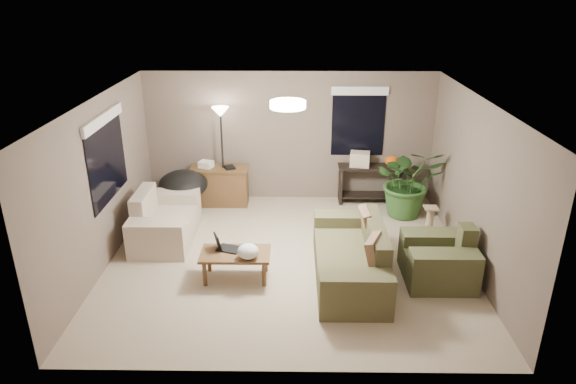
{
  "coord_description": "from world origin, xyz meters",
  "views": [
    {
      "loc": [
        0.1,
        -7.01,
        4.01
      ],
      "look_at": [
        0.0,
        0.2,
        1.05
      ],
      "focal_mm": 32.0,
      "sensor_mm": 36.0,
      "label": 1
    }
  ],
  "objects_px": {
    "papasan_chair": "(184,188)",
    "armchair": "(439,261)",
    "floor_lamp": "(221,124)",
    "desk": "(220,186)",
    "coffee_table": "(235,256)",
    "console_table": "(371,181)",
    "main_sofa": "(352,259)",
    "cat_scratching_post": "(429,222)",
    "houseplant": "(408,189)",
    "loveseat": "(164,222)"
  },
  "relations": [
    {
      "from": "cat_scratching_post",
      "to": "loveseat",
      "type": "bearing_deg",
      "value": -177.12
    },
    {
      "from": "desk",
      "to": "coffee_table",
      "type": "bearing_deg",
      "value": -77.83
    },
    {
      "from": "coffee_table",
      "to": "main_sofa",
      "type": "bearing_deg",
      "value": 1.97
    },
    {
      "from": "desk",
      "to": "armchair",
      "type": "bearing_deg",
      "value": -37.42
    },
    {
      "from": "armchair",
      "to": "console_table",
      "type": "relative_size",
      "value": 0.77
    },
    {
      "from": "coffee_table",
      "to": "armchair",
      "type": "bearing_deg",
      "value": 0.47
    },
    {
      "from": "main_sofa",
      "to": "papasan_chair",
      "type": "bearing_deg",
      "value": 141.78
    },
    {
      "from": "coffee_table",
      "to": "papasan_chair",
      "type": "height_order",
      "value": "papasan_chair"
    },
    {
      "from": "main_sofa",
      "to": "armchair",
      "type": "xyz_separation_m",
      "value": [
        1.25,
        -0.03,
        0.0
      ]
    },
    {
      "from": "console_table",
      "to": "cat_scratching_post",
      "type": "bearing_deg",
      "value": -59.36
    },
    {
      "from": "main_sofa",
      "to": "armchair",
      "type": "distance_m",
      "value": 1.25
    },
    {
      "from": "console_table",
      "to": "papasan_chair",
      "type": "xyz_separation_m",
      "value": [
        -3.55,
        -0.5,
        0.03
      ]
    },
    {
      "from": "papasan_chair",
      "to": "floor_lamp",
      "type": "xyz_separation_m",
      "value": [
        0.7,
        0.37,
        1.13
      ]
    },
    {
      "from": "papasan_chair",
      "to": "coffee_table",
      "type": "bearing_deg",
      "value": -62.62
    },
    {
      "from": "papasan_chair",
      "to": "loveseat",
      "type": "bearing_deg",
      "value": -96.36
    },
    {
      "from": "coffee_table",
      "to": "desk",
      "type": "xyz_separation_m",
      "value": [
        -0.58,
        2.71,
        0.02
      ]
    },
    {
      "from": "desk",
      "to": "houseplant",
      "type": "height_order",
      "value": "houseplant"
    },
    {
      "from": "armchair",
      "to": "console_table",
      "type": "height_order",
      "value": "armchair"
    },
    {
      "from": "desk",
      "to": "floor_lamp",
      "type": "bearing_deg",
      "value": -1.93
    },
    {
      "from": "loveseat",
      "to": "cat_scratching_post",
      "type": "xyz_separation_m",
      "value": [
        4.48,
        0.23,
        -0.08
      ]
    },
    {
      "from": "floor_lamp",
      "to": "cat_scratching_post",
      "type": "xyz_separation_m",
      "value": [
        3.66,
        -1.25,
        -1.38
      ]
    },
    {
      "from": "loveseat",
      "to": "floor_lamp",
      "type": "height_order",
      "value": "floor_lamp"
    },
    {
      "from": "armchair",
      "to": "coffee_table",
      "type": "xyz_separation_m",
      "value": [
        -2.93,
        -0.02,
        0.06
      ]
    },
    {
      "from": "coffee_table",
      "to": "houseplant",
      "type": "height_order",
      "value": "houseplant"
    },
    {
      "from": "main_sofa",
      "to": "coffee_table",
      "type": "relative_size",
      "value": 2.2
    },
    {
      "from": "floor_lamp",
      "to": "loveseat",
      "type": "bearing_deg",
      "value": -119.09
    },
    {
      "from": "desk",
      "to": "houseplant",
      "type": "xyz_separation_m",
      "value": [
        3.49,
        -0.46,
        0.14
      ]
    },
    {
      "from": "console_table",
      "to": "floor_lamp",
      "type": "distance_m",
      "value": 3.08
    },
    {
      "from": "houseplant",
      "to": "cat_scratching_post",
      "type": "relative_size",
      "value": 2.67
    },
    {
      "from": "papasan_chair",
      "to": "floor_lamp",
      "type": "distance_m",
      "value": 1.38
    },
    {
      "from": "armchair",
      "to": "papasan_chair",
      "type": "bearing_deg",
      "value": 150.81
    },
    {
      "from": "papasan_chair",
      "to": "floor_lamp",
      "type": "height_order",
      "value": "floor_lamp"
    },
    {
      "from": "coffee_table",
      "to": "console_table",
      "type": "xyz_separation_m",
      "value": [
        2.34,
        2.84,
        0.08
      ]
    },
    {
      "from": "desk",
      "to": "floor_lamp",
      "type": "height_order",
      "value": "floor_lamp"
    },
    {
      "from": "main_sofa",
      "to": "cat_scratching_post",
      "type": "xyz_separation_m",
      "value": [
        1.46,
        1.41,
        -0.08
      ]
    },
    {
      "from": "main_sofa",
      "to": "floor_lamp",
      "type": "relative_size",
      "value": 1.15
    },
    {
      "from": "loveseat",
      "to": "floor_lamp",
      "type": "bearing_deg",
      "value": 60.91
    },
    {
      "from": "armchair",
      "to": "floor_lamp",
      "type": "relative_size",
      "value": 0.52
    },
    {
      "from": "papasan_chair",
      "to": "armchair",
      "type": "bearing_deg",
      "value": -29.19
    },
    {
      "from": "coffee_table",
      "to": "papasan_chair",
      "type": "distance_m",
      "value": 2.63
    },
    {
      "from": "main_sofa",
      "to": "coffee_table",
      "type": "xyz_separation_m",
      "value": [
        -1.68,
        -0.06,
        0.06
      ]
    },
    {
      "from": "armchair",
      "to": "houseplant",
      "type": "height_order",
      "value": "houseplant"
    },
    {
      "from": "houseplant",
      "to": "loveseat",
      "type": "bearing_deg",
      "value": -166.59
    },
    {
      "from": "loveseat",
      "to": "papasan_chair",
      "type": "relative_size",
      "value": 1.58
    },
    {
      "from": "coffee_table",
      "to": "houseplant",
      "type": "relative_size",
      "value": 0.75
    },
    {
      "from": "desk",
      "to": "cat_scratching_post",
      "type": "xyz_separation_m",
      "value": [
        3.73,
        -1.25,
        -0.16
      ]
    },
    {
      "from": "armchair",
      "to": "houseplant",
      "type": "distance_m",
      "value": 2.24
    },
    {
      "from": "main_sofa",
      "to": "coffee_table",
      "type": "bearing_deg",
      "value": -178.03
    },
    {
      "from": "loveseat",
      "to": "coffee_table",
      "type": "bearing_deg",
      "value": -42.92
    },
    {
      "from": "desk",
      "to": "papasan_chair",
      "type": "xyz_separation_m",
      "value": [
        -0.63,
        -0.38,
        0.09
      ]
    }
  ]
}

